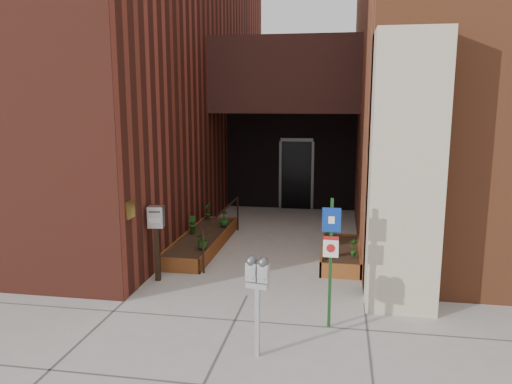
% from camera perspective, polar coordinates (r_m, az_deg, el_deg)
% --- Properties ---
extents(ground, '(80.00, 80.00, 0.00)m').
position_cam_1_polar(ground, '(8.84, -1.06, -11.78)').
color(ground, '#9E9991').
rests_on(ground, ground).
extents(architecture, '(20.00, 14.60, 10.00)m').
position_cam_1_polar(architecture, '(15.12, 3.24, 16.65)').
color(architecture, maroon).
rests_on(architecture, ground).
extents(planter_left, '(0.90, 3.60, 0.30)m').
position_cam_1_polar(planter_left, '(11.63, -6.12, -5.64)').
color(planter_left, brown).
rests_on(planter_left, ground).
extents(planter_right, '(0.80, 2.20, 0.30)m').
position_cam_1_polar(planter_right, '(10.73, 9.66, -7.11)').
color(planter_right, brown).
rests_on(planter_right, ground).
extents(handrail, '(0.04, 3.34, 0.90)m').
position_cam_1_polar(handrail, '(11.30, -3.81, -2.86)').
color(handrail, black).
rests_on(handrail, ground).
extents(parking_meter, '(0.32, 0.17, 1.38)m').
position_cam_1_polar(parking_meter, '(6.53, 0.16, -9.97)').
color(parking_meter, '#B4B4B7').
rests_on(parking_meter, ground).
extents(sign_post, '(0.27, 0.07, 1.97)m').
position_cam_1_polar(sign_post, '(7.38, 8.54, -6.50)').
color(sign_post, '#163D18').
rests_on(sign_post, ground).
extents(payment_dropbox, '(0.31, 0.25, 1.43)m').
position_cam_1_polar(payment_dropbox, '(9.43, -11.32, -3.97)').
color(payment_dropbox, black).
rests_on(payment_dropbox, ground).
extents(shrub_left_a, '(0.47, 0.47, 0.38)m').
position_cam_1_polar(shrub_left_a, '(10.52, -6.07, -5.35)').
color(shrub_left_a, '#1F4E16').
rests_on(shrub_left_a, planter_left).
extents(shrub_left_b, '(0.29, 0.29, 0.38)m').
position_cam_1_polar(shrub_left_b, '(11.79, -7.32, -3.65)').
color(shrub_left_b, '#1B5618').
rests_on(shrub_left_b, planter_left).
extents(shrub_left_c, '(0.25, 0.25, 0.39)m').
position_cam_1_polar(shrub_left_c, '(12.28, -3.70, -2.98)').
color(shrub_left_c, '#185419').
rests_on(shrub_left_c, planter_left).
extents(shrub_left_d, '(0.29, 0.29, 0.41)m').
position_cam_1_polar(shrub_left_d, '(13.11, -5.52, -2.10)').
color(shrub_left_d, '#1B5E1E').
rests_on(shrub_left_d, planter_left).
extents(shrub_right_a, '(0.29, 0.29, 0.36)m').
position_cam_1_polar(shrub_right_a, '(10.01, 8.27, -6.28)').
color(shrub_right_a, '#1C631E').
rests_on(shrub_right_a, planter_right).
extents(shrub_right_b, '(0.20, 0.20, 0.36)m').
position_cam_1_polar(shrub_right_b, '(10.10, 11.13, -6.21)').
color(shrub_right_b, '#185518').
rests_on(shrub_right_b, planter_right).
extents(shrub_right_c, '(0.36, 0.36, 0.31)m').
position_cam_1_polar(shrub_right_c, '(11.51, 8.47, -4.19)').
color(shrub_right_c, '#1E5819').
rests_on(shrub_right_c, planter_right).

